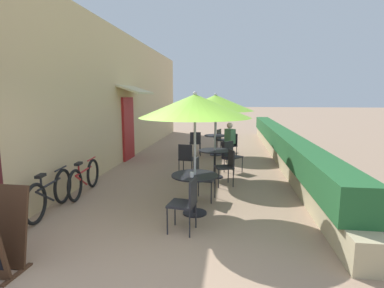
{
  "coord_description": "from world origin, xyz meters",
  "views": [
    {
      "loc": [
        1.08,
        -3.06,
        2.12
      ],
      "look_at": [
        0.15,
        3.96,
        1.0
      ],
      "focal_mm": 28.0,
      "sensor_mm": 36.0,
      "label": 1
    }
  ],
  "objects": [
    {
      "name": "ground_plane",
      "position": [
        0.0,
        0.0,
        0.0
      ],
      "size": [
        120.0,
        120.0,
        0.0
      ],
      "primitive_type": "plane",
      "color": "#9E7F66"
    },
    {
      "name": "cafe_facade_wall",
      "position": [
        -2.54,
        7.27,
        2.09
      ],
      "size": [
        0.98,
        14.8,
        4.2
      ],
      "color": "#D6B784",
      "rests_on": "ground_plane"
    },
    {
      "name": "planter_hedge",
      "position": [
        2.75,
        7.3,
        0.54
      ],
      "size": [
        0.6,
        13.8,
        1.01
      ],
      "color": "tan",
      "rests_on": "ground_plane"
    },
    {
      "name": "patio_table_near",
      "position": [
        0.44,
        2.13,
        0.55
      ],
      "size": [
        0.84,
        0.84,
        0.73
      ],
      "color": "black",
      "rests_on": "ground_plane"
    },
    {
      "name": "patio_umbrella_near",
      "position": [
        0.44,
        2.13,
        1.96
      ],
      "size": [
        1.96,
        1.96,
        2.21
      ],
      "color": "#B7B7BC",
      "rests_on": "ground_plane"
    },
    {
      "name": "cafe_chair_near_left",
      "position": [
        0.48,
        2.9,
        0.52
      ],
      "size": [
        0.45,
        0.45,
        0.87
      ],
      "rotation": [
        0.0,
        0.0,
        4.56
      ],
      "color": "#232328",
      "rests_on": "ground_plane"
    },
    {
      "name": "cafe_chair_near_right",
      "position": [
        0.41,
        1.37,
        0.52
      ],
      "size": [
        0.45,
        0.45,
        0.87
      ],
      "rotation": [
        0.0,
        0.0,
        7.7
      ],
      "color": "#232328",
      "rests_on": "ground_plane"
    },
    {
      "name": "coffee_cup_near",
      "position": [
        0.41,
        1.96,
        0.78
      ],
      "size": [
        0.07,
        0.07,
        0.09
      ],
      "color": "white",
      "rests_on": "patio_table_near"
    },
    {
      "name": "patio_table_mid",
      "position": [
        0.66,
        4.69,
        0.55
      ],
      "size": [
        0.84,
        0.84,
        0.73
      ],
      "color": "black",
      "rests_on": "ground_plane"
    },
    {
      "name": "patio_umbrella_mid",
      "position": [
        0.66,
        4.69,
        1.96
      ],
      "size": [
        1.96,
        1.96,
        2.21
      ],
      "color": "#B7B7BC",
      "rests_on": "ground_plane"
    },
    {
      "name": "cafe_chair_mid_left",
      "position": [
        1.09,
        5.32,
        0.52
      ],
      "size": [
        0.56,
        0.56,
        0.87
      ],
      "rotation": [
        0.0,
        0.0,
        4.01
      ],
      "color": "#232328",
      "rests_on": "ground_plane"
    },
    {
      "name": "cafe_chair_mid_right",
      "position": [
        -0.1,
        4.75,
        0.52
      ],
      "size": [
        0.46,
        0.46,
        0.87
      ],
      "rotation": [
        0.0,
        0.0,
        6.1
      ],
      "color": "#232328",
      "rests_on": "ground_plane"
    },
    {
      "name": "cafe_chair_mid_back",
      "position": [
        0.99,
        4.0,
        0.52
      ],
      "size": [
        0.51,
        0.51,
        0.87
      ],
      "rotation": [
        0.0,
        0.0,
        8.2
      ],
      "color": "#232328",
      "rests_on": "ground_plane"
    },
    {
      "name": "patio_table_far",
      "position": [
        0.53,
        7.75,
        0.55
      ],
      "size": [
        0.84,
        0.84,
        0.73
      ],
      "color": "black",
      "rests_on": "ground_plane"
    },
    {
      "name": "patio_umbrella_far",
      "position": [
        0.53,
        7.75,
        1.96
      ],
      "size": [
        1.96,
        1.96,
        2.21
      ],
      "color": "#B7B7BC",
      "rests_on": "ground_plane"
    },
    {
      "name": "cafe_chair_far_left",
      "position": [
        0.71,
        8.49,
        0.52
      ],
      "size": [
        0.51,
        0.51,
        0.87
      ],
      "rotation": [
        0.0,
        0.0,
        4.37
      ],
      "color": "#232328",
      "rests_on": "ground_plane"
    },
    {
      "name": "cafe_chair_far_right",
      "position": [
        -0.21,
        7.54,
        0.52
      ],
      "size": [
        0.47,
        0.47,
        0.87
      ],
      "rotation": [
        0.0,
        0.0,
        6.46
      ],
      "color": "#232328",
      "rests_on": "ground_plane"
    },
    {
      "name": "cafe_chair_far_back",
      "position": [
        1.08,
        7.22,
        0.52
      ],
      "size": [
        0.56,
        0.56,
        0.87
      ],
      "rotation": [
        0.0,
        0.0,
        8.56
      ],
      "color": "#232328",
      "rests_on": "ground_plane"
    },
    {
      "name": "seated_patron_far_back",
      "position": [
        0.99,
        7.15,
        0.69
      ],
      "size": [
        0.51,
        0.5,
        1.25
      ],
      "rotation": [
        0.0,
        0.0,
        8.56
      ],
      "color": "#23232D",
      "rests_on": "ground_plane"
    },
    {
      "name": "bicycle_leaning",
      "position": [
        -2.2,
        1.83,
        0.37
      ],
      "size": [
        0.22,
        1.7,
        0.8
      ],
      "rotation": [
        0.0,
        0.0,
        0.1
      ],
      "color": "black",
      "rests_on": "ground_plane"
    },
    {
      "name": "bicycle_second",
      "position": [
        -2.1,
        2.94,
        0.35
      ],
      "size": [
        0.22,
        1.67,
        0.76
      ],
      "rotation": [
        0.0,
        0.0,
        0.09
      ],
      "color": "black",
      "rests_on": "ground_plane"
    }
  ]
}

